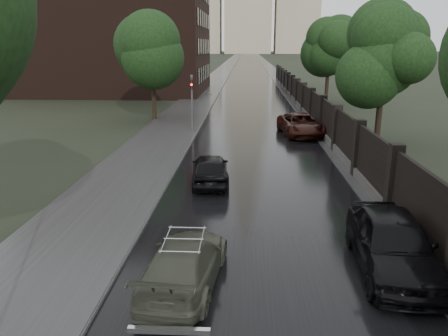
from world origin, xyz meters
TOP-DOWN VIEW (x-y plane):
  - road at (0.00, 190.00)m, footprint 8.00×420.00m
  - sidewalk_left at (-6.00, 190.00)m, footprint 4.00×420.00m
  - verge_right at (5.50, 190.00)m, footprint 3.00×420.00m
  - fence_right at (4.60, 32.01)m, footprint 0.45×75.72m
  - tree_left_far at (-8.00, 30.00)m, footprint 4.25×4.25m
  - tree_right_b at (7.50, 22.00)m, footprint 4.08×4.08m
  - tree_right_c at (7.50, 40.00)m, footprint 4.08×4.08m
  - traffic_light at (-4.30, 24.99)m, footprint 0.16×0.32m
  - brick_building at (-18.00, 52.00)m, footprint 24.00×18.00m
  - volga_sedan at (-2.12, 5.07)m, footprint 2.18×4.45m
  - hatchback_left at (-2.15, 13.65)m, footprint 1.95×4.10m
  - car_right_near at (3.40, 6.12)m, footprint 2.17×4.90m
  - car_right_far at (3.13, 24.63)m, footprint 3.10×5.53m

SIDE VIEW (x-z plane):
  - road at x=0.00m, z-range 0.00..0.02m
  - verge_right at x=5.50m, z-range 0.00..0.08m
  - sidewalk_left at x=-6.00m, z-range 0.00..0.16m
  - volga_sedan at x=-2.12m, z-range 0.00..1.25m
  - hatchback_left at x=-2.15m, z-range 0.00..1.35m
  - car_right_far at x=3.13m, z-range 0.00..1.46m
  - car_right_near at x=3.40m, z-range 0.00..1.64m
  - fence_right at x=4.60m, z-range -0.34..2.36m
  - traffic_light at x=-4.30m, z-range 0.40..4.40m
  - tree_right_b at x=7.50m, z-range 1.44..8.46m
  - tree_right_c at x=7.50m, z-range 1.44..8.46m
  - tree_left_far at x=-8.00m, z-range 1.55..8.94m
  - brick_building at x=-18.00m, z-range 0.00..20.00m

